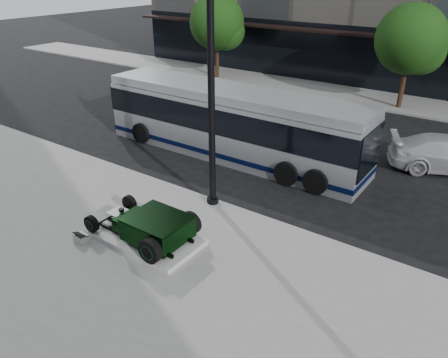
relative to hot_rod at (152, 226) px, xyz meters
The scene contains 8 objects.
ground 5.42m from the hot_rod, 77.90° to the left, with size 120.00×120.00×0.00m, color black.
sidewalk_far 19.30m from the hot_rod, 86.65° to the left, with size 70.00×4.00×0.12m, color gray.
street_trees 18.72m from the hot_rod, 82.93° to the left, with size 29.80×3.80×5.70m.
display_plinth 0.60m from the hot_rod, behind, with size 3.40×1.80×0.15m, color silver.
hot_rod is the anchor object (origin of this frame).
info_plaque 2.23m from the hot_rod, 147.60° to the right, with size 0.40×0.30×0.31m.
lamppost 4.13m from the hot_rod, 90.37° to the left, with size 0.41×0.41×7.39m.
transit_bus 7.50m from the hot_rod, 106.05° to the left, with size 12.12×2.88×2.92m.
Camera 1 is at (6.81, -12.90, 7.62)m, focal length 35.00 mm.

